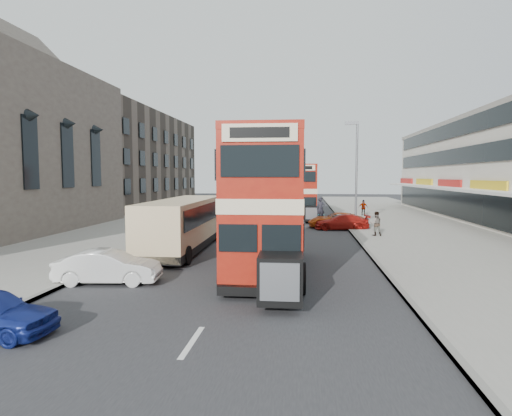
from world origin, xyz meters
The scene contains 17 objects.
ground centered at (0.00, 0.00, 0.00)m, with size 160.00×160.00×0.00m, color #28282B.
road_surface centered at (0.00, 20.00, 0.01)m, with size 12.00×90.00×0.01m, color #28282B.
pavement_right centered at (12.00, 20.00, 0.07)m, with size 12.00×90.00×0.15m, color gray.
pavement_left centered at (-12.00, 20.00, 0.07)m, with size 12.00×90.00×0.15m, color gray.
kerb_left centered at (-6.10, 20.00, 0.07)m, with size 0.20×90.00×0.16m, color gray.
kerb_right centered at (6.10, 20.00, 0.07)m, with size 0.20×90.00×0.16m, color gray.
brick_terrace centered at (-22.00, 38.00, 6.00)m, with size 14.00×28.00×12.00m, color #66594C.
street_lamp centered at (6.52, 18.00, 4.78)m, with size 1.00×0.20×8.12m.
bus_main centered at (1.22, 3.68, 2.97)m, with size 3.03×10.28×5.65m.
bus_second centered at (2.27, 26.10, 2.61)m, with size 3.28×9.08×4.96m.
coach centered at (-3.86, 8.32, 1.53)m, with size 2.71×9.84×2.60m.
car_left_front centered at (-4.67, 1.07, 0.64)m, with size 1.35×3.88×1.28m, color silver.
car_right_a centered at (5.57, 17.94, 0.59)m, with size 1.65×4.06×1.18m, color #A91710.
car_right_b centered at (5.24, 19.00, 0.62)m, with size 2.05×4.44×1.23m, color #CA4F14.
pedestrian_near centered at (7.44, 14.11, 0.96)m, with size 0.60×0.40×1.62m, color gray.
pedestrian_far centered at (8.59, 28.31, 0.92)m, with size 0.90×0.38×1.54m, color gray.
cyclist centered at (4.10, 21.26, 0.82)m, with size 0.76×1.72×2.29m.
Camera 1 is at (2.72, -13.64, 4.11)m, focal length 28.97 mm.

